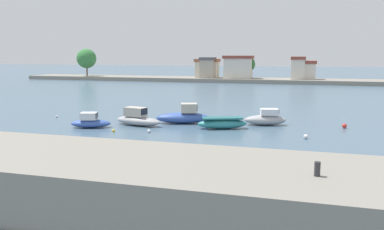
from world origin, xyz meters
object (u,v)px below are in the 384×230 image
object	(u,v)px
moored_boat_3	(222,123)
moored_boat_0	(90,122)
mooring_buoy_0	(114,131)
mooring_bollard	(317,169)
moored_boat_2	(184,116)
mooring_buoy_4	(57,116)
mooring_buoy_3	(344,126)
moored_boat_4	(266,119)
mooring_buoy_1	(149,131)
moored_boat_1	(138,119)
mooring_buoy_2	(306,137)

from	to	relation	value
moored_boat_3	moored_boat_0	bearing A→B (deg)	172.75
moored_boat_3	mooring_buoy_0	distance (m)	9.70
mooring_bollard	moored_boat_2	size ratio (longest dim) A/B	0.10
mooring_bollard	mooring_buoy_4	distance (m)	33.64
moored_boat_3	mooring_buoy_3	bearing A→B (deg)	-3.75
mooring_buoy_3	moored_boat_4	bearing A→B (deg)	-177.28
mooring_buoy_0	mooring_buoy_3	xyz separation A→B (m)	(19.42, 7.47, 0.09)
moored_boat_0	mooring_buoy_1	size ratio (longest dim) A/B	13.13
moored_boat_2	mooring_buoy_1	bearing A→B (deg)	-123.16
moored_boat_1	mooring_buoy_4	xyz separation A→B (m)	(-10.17, 1.86, -0.50)
mooring_buoy_1	mooring_buoy_4	world-z (taller)	mooring_buoy_1
moored_boat_0	mooring_buoy_0	xyz separation A→B (m)	(3.02, -1.34, -0.40)
moored_boat_4	mooring_buoy_2	xyz separation A→B (m)	(3.70, -5.41, -0.42)
mooring_buoy_4	mooring_buoy_1	bearing A→B (deg)	-21.37
moored_boat_3	mooring_buoy_0	size ratio (longest dim) A/B	18.50
moored_boat_3	mooring_buoy_4	world-z (taller)	moored_boat_3
moored_boat_4	mooring_buoy_3	distance (m)	7.09
moored_boat_3	moored_boat_4	distance (m)	4.66
mooring_bollard	moored_boat_3	xyz separation A→B (m)	(-7.65, 20.07, -2.08)
mooring_bollard	mooring_buoy_2	distance (m)	17.77
mooring_buoy_2	mooring_buoy_3	bearing A→B (deg)	59.59
moored_boat_4	moored_boat_3	bearing A→B (deg)	-155.23
moored_boat_4	mooring_buoy_3	size ratio (longest dim) A/B	9.64
moored_boat_2	mooring_buoy_3	world-z (taller)	moored_boat_2
moored_boat_4	mooring_buoy_1	size ratio (longest dim) A/B	14.15
moored_boat_4	mooring_buoy_3	xyz separation A→B (m)	(7.07, 0.34, -0.39)
mooring_buoy_0	mooring_buoy_4	bearing A→B (deg)	150.08
moored_boat_4	moored_boat_0	bearing A→B (deg)	-173.84
moored_boat_2	mooring_buoy_4	size ratio (longest dim) A/B	21.21
mooring_buoy_3	moored_boat_1	bearing A→B (deg)	-168.34
moored_boat_0	moored_boat_4	world-z (taller)	moored_boat_4
mooring_bollard	moored_boat_0	size ratio (longest dim) A/B	0.14
moored_boat_3	moored_boat_4	bearing A→B (deg)	18.41
mooring_bollard	moored_boat_4	bearing A→B (deg)	99.94
moored_boat_1	moored_boat_3	xyz separation A→B (m)	(8.06, 0.58, -0.13)
moored_boat_3	mooring_buoy_1	distance (m)	6.74
moored_boat_0	mooring_buoy_3	world-z (taller)	moored_boat_0
moored_boat_2	mooring_buoy_2	size ratio (longest dim) A/B	14.89
moored_boat_2	mooring_buoy_0	xyz separation A→B (m)	(-4.55, -5.96, -0.56)
mooring_buoy_2	moored_boat_2	bearing A→B (deg)	159.76
moored_boat_3	mooring_buoy_4	xyz separation A→B (m)	(-18.23, 1.28, -0.37)
moored_boat_0	mooring_buoy_0	world-z (taller)	moored_boat_0
moored_boat_3	mooring_buoy_2	size ratio (longest dim) A/B	12.76
moored_boat_2	mooring_buoy_3	xyz separation A→B (m)	(14.88, 1.51, -0.47)
mooring_bollard	mooring_buoy_1	size ratio (longest dim) A/B	1.81
mooring_bollard	moored_boat_3	distance (m)	21.58
moored_boat_2	moored_boat_4	distance (m)	7.89
mooring_buoy_2	moored_boat_3	bearing A→B (deg)	161.37
moored_boat_2	mooring_buoy_1	distance (m)	5.64
moored_boat_3	mooring_buoy_2	distance (m)	7.72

